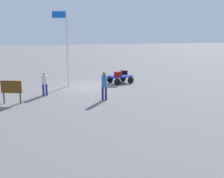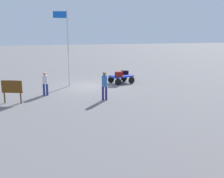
# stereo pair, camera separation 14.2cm
# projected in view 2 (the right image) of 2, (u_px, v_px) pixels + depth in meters

# --- Properties ---
(ground_plane) EXTENTS (120.00, 120.00, 0.00)m
(ground_plane) POSITION_uv_depth(u_px,v_px,m) (89.00, 86.00, 19.92)
(ground_plane) COLOR slate
(luggage_cart) EXTENTS (2.06, 1.66, 0.63)m
(luggage_cart) POSITION_uv_depth(u_px,v_px,m) (121.00, 78.00, 20.98)
(luggage_cart) COLOR #1F38BC
(luggage_cart) RESTS_ON ground
(suitcase_maroon) EXTENTS (0.65, 0.46, 0.39)m
(suitcase_maroon) POSITION_uv_depth(u_px,v_px,m) (119.00, 74.00, 20.38)
(suitcase_maroon) COLOR maroon
(suitcase_maroon) RESTS_ON luggage_cart
(suitcase_tan) EXTENTS (0.68, 0.45, 0.30)m
(suitcase_tan) POSITION_uv_depth(u_px,v_px,m) (125.00, 72.00, 21.53)
(suitcase_tan) COLOR black
(suitcase_tan) RESTS_ON luggage_cart
(worker_lead) EXTENTS (0.34, 0.33, 1.75)m
(worker_lead) POSITION_uv_depth(u_px,v_px,m) (104.00, 84.00, 15.71)
(worker_lead) COLOR navy
(worker_lead) RESTS_ON ground
(worker_trailing) EXTENTS (0.34, 0.33, 1.54)m
(worker_trailing) POSITION_uv_depth(u_px,v_px,m) (45.00, 82.00, 16.91)
(worker_trailing) COLOR navy
(worker_trailing) RESTS_ON ground
(flagpole) EXTENTS (1.05, 0.10, 5.62)m
(flagpole) POSITION_uv_depth(u_px,v_px,m) (67.00, 43.00, 19.24)
(flagpole) COLOR silver
(flagpole) RESTS_ON ground
(signboard) EXTENTS (1.18, 0.48, 1.36)m
(signboard) POSITION_uv_depth(u_px,v_px,m) (12.00, 88.00, 15.06)
(signboard) COLOR #4C3319
(signboard) RESTS_ON ground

